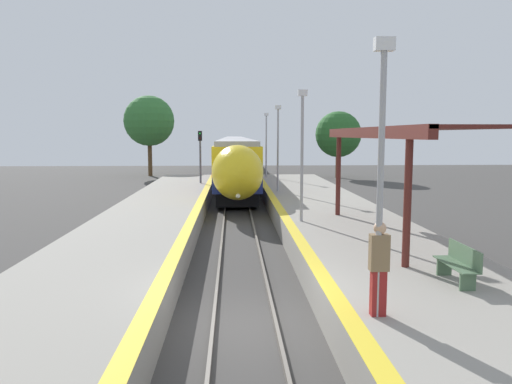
% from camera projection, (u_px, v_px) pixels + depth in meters
% --- Properties ---
extents(ground_plane, '(120.00, 120.00, 0.00)m').
position_uv_depth(ground_plane, '(244.00, 326.00, 11.56)').
color(ground_plane, '#423F3D').
extents(rail_left, '(0.08, 90.00, 0.15)m').
position_uv_depth(rail_left, '(213.00, 323.00, 11.51)').
color(rail_left, slate).
rests_on(rail_left, ground_plane).
extents(rail_right, '(0.08, 90.00, 0.15)m').
position_uv_depth(rail_right, '(275.00, 322.00, 11.58)').
color(rail_right, slate).
rests_on(rail_right, ground_plane).
extents(train, '(2.88, 70.24, 4.04)m').
position_uv_depth(train, '(235.00, 152.00, 59.38)').
color(train, black).
rests_on(train, ground_plane).
extents(platform_right, '(5.12, 64.00, 0.97)m').
position_uv_depth(platform_right, '(427.00, 303.00, 11.70)').
color(platform_right, gray).
rests_on(platform_right, ground_plane).
extents(platform_left, '(4.33, 64.00, 0.97)m').
position_uv_depth(platform_left, '(73.00, 309.00, 11.32)').
color(platform_left, gray).
rests_on(platform_left, ground_plane).
extents(platform_bench, '(0.44, 1.65, 0.89)m').
position_uv_depth(platform_bench, '(459.00, 263.00, 11.65)').
color(platform_bench, '#4C6B4C').
rests_on(platform_bench, platform_right).
extents(person_waiting, '(0.36, 0.24, 1.82)m').
position_uv_depth(person_waiting, '(379.00, 267.00, 9.47)').
color(person_waiting, maroon).
rests_on(person_waiting, platform_right).
extents(railway_signal, '(0.28, 0.28, 4.66)m').
position_uv_depth(railway_signal, '(200.00, 157.00, 35.45)').
color(railway_signal, '#59595E').
rests_on(railway_signal, ground_plane).
extents(lamppost_near, '(0.36, 0.20, 5.19)m').
position_uv_depth(lamppost_near, '(381.00, 160.00, 9.19)').
color(lamppost_near, '#9E9EA3').
rests_on(lamppost_near, platform_right).
extents(lamppost_mid, '(0.36, 0.20, 5.19)m').
position_uv_depth(lamppost_mid, '(302.00, 147.00, 19.66)').
color(lamppost_mid, '#9E9EA3').
rests_on(lamppost_mid, platform_right).
extents(lamppost_far, '(0.36, 0.20, 5.19)m').
position_uv_depth(lamppost_far, '(278.00, 142.00, 30.14)').
color(lamppost_far, '#9E9EA3').
rests_on(lamppost_far, platform_right).
extents(lamppost_farthest, '(0.36, 0.20, 5.19)m').
position_uv_depth(lamppost_farthest, '(266.00, 140.00, 40.61)').
color(lamppost_farthest, '#9E9EA3').
rests_on(lamppost_farthest, platform_right).
extents(station_canopy, '(2.02, 11.51, 3.70)m').
position_uv_depth(station_canopy, '(383.00, 135.00, 16.95)').
color(station_canopy, '#511E19').
rests_on(station_canopy, platform_right).
extents(background_tree_left, '(5.31, 5.31, 8.51)m').
position_uv_depth(background_tree_left, '(149.00, 121.00, 52.75)').
color(background_tree_left, brown).
rests_on(background_tree_left, ground_plane).
extents(background_tree_right, '(4.65, 4.65, 6.76)m').
position_uv_depth(background_tree_right, '(338.00, 134.00, 50.63)').
color(background_tree_right, brown).
rests_on(background_tree_right, ground_plane).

